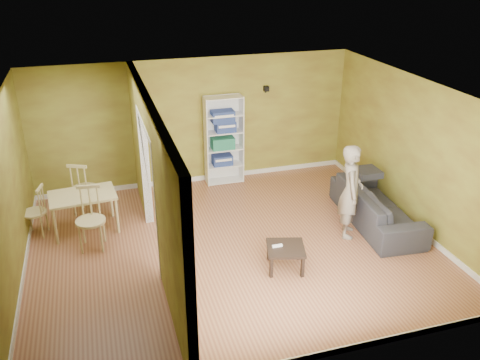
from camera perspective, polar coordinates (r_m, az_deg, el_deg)
The scene contains 16 objects.
room_shell at distance 7.90m, azimuth -0.98°, elevation 0.57°, with size 6.50×6.50×6.50m.
partition at distance 7.70m, azimuth -9.62°, elevation -0.47°, with size 0.22×5.50×2.60m, color #9FA738, non-canonical shape.
wall_speaker at distance 10.56m, azimuth 2.97°, elevation 10.20°, with size 0.10×0.10×0.10m, color black.
sofa at distance 9.33m, azimuth 15.15°, elevation -2.27°, with size 0.98×2.28×0.87m, color #313132.
person at distance 8.62m, azimuth 12.41°, elevation -0.40°, with size 0.54×0.70×1.92m, color slate.
bookshelf at distance 10.51m, azimuth -1.90°, elevation 4.56°, with size 0.78×0.34×1.85m.
paper_box_navy_a at distance 10.61m, azimuth -2.01°, elevation 2.28°, with size 0.41×0.26×0.21m, color navy.
paper_box_teal at distance 10.47m, azimuth -1.97°, elevation 4.20°, with size 0.46×0.30×0.24m, color #118F75.
paper_box_navy_b at distance 10.37m, azimuth -1.65°, elevation 6.03°, with size 0.41×0.26×0.21m, color #161F50.
paper_box_navy_c at distance 10.28m, azimuth -1.98°, elevation 7.31°, with size 0.46×0.30×0.23m, color #11204D.
coffee_table at distance 7.84m, azimuth 5.15°, elevation -7.86°, with size 0.56×0.56×0.38m.
game_controller at distance 7.80m, azimuth 4.20°, elevation -7.38°, with size 0.16×0.04×0.03m, color white.
dining_table at distance 9.11m, azimuth -17.26°, elevation -1.98°, with size 1.10×0.73×0.69m.
chair_left at distance 9.30m, azimuth -22.15°, elevation -3.25°, with size 0.42×0.42×0.91m, color #CEBB83, non-canonical shape.
chair_near at distance 8.57m, azimuth -16.46°, elevation -4.25°, with size 0.48×0.48×1.05m, color tan, non-canonical shape.
chair_far at distance 9.74m, azimuth -17.06°, elevation -0.77°, with size 0.48×0.48×1.05m, color tan, non-canonical shape.
Camera 1 is at (-1.92, -6.96, 4.50)m, focal length 38.00 mm.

